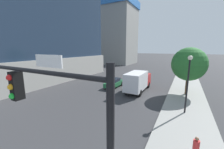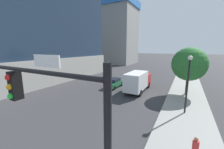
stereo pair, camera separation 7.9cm
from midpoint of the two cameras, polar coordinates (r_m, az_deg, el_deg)
sidewalk at (r=18.93m, az=28.22°, el=-10.73°), size 4.69×120.00×0.15m
construction_building at (r=62.93m, az=2.50°, el=18.03°), size 16.75×15.17×35.95m
traffic_light_pole at (r=4.70m, az=-22.04°, el=-16.78°), size 5.94×0.48×6.25m
street_lamp at (r=15.26m, az=29.00°, el=-0.61°), size 0.44×0.44×5.79m
street_tree at (r=21.75m, az=29.21°, el=3.77°), size 4.60×4.60×6.63m
car_green at (r=23.74m, az=0.74°, el=-3.45°), size 1.74×4.38×1.54m
box_truck at (r=21.55m, az=10.56°, el=-2.50°), size 2.30×7.11×3.10m
pedestrian_red_shirt at (r=10.06m, az=31.20°, el=-25.05°), size 0.34×0.34×1.57m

